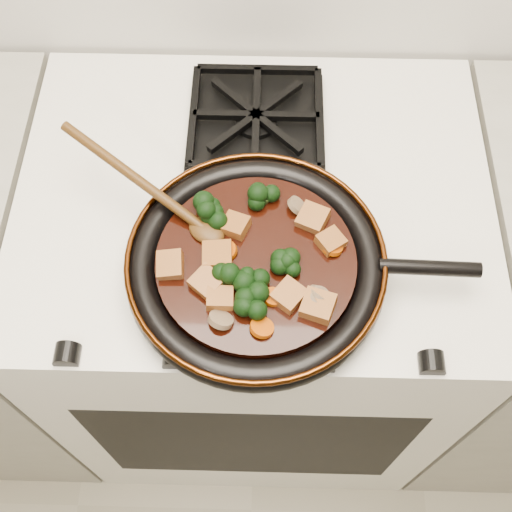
{
  "coord_description": "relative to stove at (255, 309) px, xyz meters",
  "views": [
    {
      "loc": [
        0.02,
        1.11,
        1.74
      ],
      "look_at": [
        0.01,
        1.54,
        0.97
      ],
      "focal_mm": 45.0,
      "sensor_mm": 36.0,
      "label": 1
    }
  ],
  "objects": [
    {
      "name": "mushroom_slice_2",
      "position": [
        0.09,
        -0.22,
        0.52
      ],
      "size": [
        0.03,
        0.04,
        0.03
      ],
      "primitive_type": "cylinder",
      "rotation": [
        0.99,
        0.0,
        1.97
      ],
      "color": "brown",
      "rests_on": "braising_sauce"
    },
    {
      "name": "tofu_cube_1",
      "position": [
        0.11,
        -0.13,
        0.52
      ],
      "size": [
        0.05,
        0.05,
        0.02
      ],
      "primitive_type": "cube",
      "rotation": [
        0.03,
        0.05,
        0.63
      ],
      "color": "brown",
      "rests_on": "braising_sauce"
    },
    {
      "name": "burner_grate_front",
      "position": [
        0.0,
        -0.14,
        0.46
      ],
      "size": [
        0.23,
        0.23,
        0.03
      ],
      "primitive_type": null,
      "color": "black",
      "rests_on": "stove"
    },
    {
      "name": "burner_grate_back",
      "position": [
        0.0,
        0.14,
        0.46
      ],
      "size": [
        0.23,
        0.23,
        0.03
      ],
      "primitive_type": null,
      "color": "black",
      "rests_on": "stove"
    },
    {
      "name": "carrot_coin_3",
      "position": [
        -0.03,
        -0.14,
        0.51
      ],
      "size": [
        0.03,
        0.03,
        0.02
      ],
      "primitive_type": "cylinder",
      "rotation": [
        0.15,
        -0.34,
        0.0
      ],
      "color": "#B24604",
      "rests_on": "braising_sauce"
    },
    {
      "name": "broccoli_floret_2",
      "position": [
        0.01,
        -0.22,
        0.52
      ],
      "size": [
        0.08,
        0.07,
        0.06
      ],
      "primitive_type": null,
      "rotation": [
        0.04,
        -0.2,
        2.84
      ],
      "color": "black",
      "rests_on": "braising_sauce"
    },
    {
      "name": "tofu_cube_5",
      "position": [
        -0.04,
        -0.22,
        0.52
      ],
      "size": [
        0.04,
        0.03,
        0.02
      ],
      "primitive_type": "cube",
      "rotation": [
        -0.03,
        0.06,
        0.02
      ],
      "color": "brown",
      "rests_on": "braising_sauce"
    },
    {
      "name": "tofu_cube_3",
      "position": [
        -0.06,
        -0.19,
        0.52
      ],
      "size": [
        0.05,
        0.05,
        0.02
      ],
      "primitive_type": "cube",
      "rotation": [
        -0.07,
        -0.04,
        2.45
      ],
      "color": "brown",
      "rests_on": "braising_sauce"
    },
    {
      "name": "wooden_spoon",
      "position": [
        -0.13,
        -0.07,
        0.53
      ],
      "size": [
        0.15,
        0.11,
        0.26
      ],
      "rotation": [
        0.0,
        0.0,
        2.56
      ],
      "color": "#452A0E",
      "rests_on": "braising_sauce"
    },
    {
      "name": "skillet",
      "position": [
        0.01,
        -0.15,
        0.49
      ],
      "size": [
        0.5,
        0.37,
        0.05
      ],
      "rotation": [
        0.0,
        0.0,
        -0.03
      ],
      "color": "black",
      "rests_on": "burner_grate_front"
    },
    {
      "name": "broccoli_floret_0",
      "position": [
        -0.04,
        -0.19,
        0.52
      ],
      "size": [
        0.08,
        0.08,
        0.07
      ],
      "primitive_type": null,
      "rotation": [
        0.15,
        0.08,
        1.94
      ],
      "color": "black",
      "rests_on": "braising_sauce"
    },
    {
      "name": "braising_sauce",
      "position": [
        0.01,
        -0.15,
        0.5
      ],
      "size": [
        0.28,
        0.28,
        0.02
      ],
      "primitive_type": "cylinder",
      "color": "black",
      "rests_on": "skillet"
    },
    {
      "name": "stove",
      "position": [
        0.0,
        0.0,
        0.0
      ],
      "size": [
        0.76,
        0.6,
        0.9
      ],
      "primitive_type": "cube",
      "color": "white",
      "rests_on": "ground"
    },
    {
      "name": "broccoli_floret_1",
      "position": [
        0.02,
        -0.06,
        0.52
      ],
      "size": [
        0.09,
        0.09,
        0.07
      ],
      "primitive_type": null,
      "rotation": [
        0.14,
        -0.24,
        2.37
      ],
      "color": "black",
      "rests_on": "braising_sauce"
    },
    {
      "name": "tofu_cube_0",
      "position": [
        0.05,
        -0.21,
        0.52
      ],
      "size": [
        0.05,
        0.05,
        0.02
      ],
      "primitive_type": "cube",
      "rotation": [
        0.01,
        -0.02,
        2.48
      ],
      "color": "brown",
      "rests_on": "braising_sauce"
    },
    {
      "name": "broccoli_floret_5",
      "position": [
        -0.06,
        -0.09,
        0.52
      ],
      "size": [
        0.09,
        0.09,
        0.06
      ],
      "primitive_type": null,
      "rotation": [
        -0.1,
        0.01,
        0.71
      ],
      "color": "black",
      "rests_on": "braising_sauce"
    },
    {
      "name": "carrot_coin_2",
      "position": [
        0.02,
        -0.26,
        0.51
      ],
      "size": [
        0.03,
        0.03,
        0.02
      ],
      "primitive_type": "cylinder",
      "rotation": [
        -0.22,
        0.25,
        0.0
      ],
      "color": "#B24604",
      "rests_on": "braising_sauce"
    },
    {
      "name": "tofu_cube_7",
      "position": [
        0.09,
        -0.09,
        0.52
      ],
      "size": [
        0.05,
        0.05,
        0.03
      ],
      "primitive_type": "cube",
      "rotation": [
        -0.11,
        0.06,
        2.69
      ],
      "color": "brown",
      "rests_on": "braising_sauce"
    },
    {
      "name": "tofu_cube_6",
      "position": [
        -0.05,
        -0.15,
        0.52
      ],
      "size": [
        0.04,
        0.05,
        0.03
      ],
      "primitive_type": "cube",
      "rotation": [
        -0.09,
        -0.05,
        0.07
      ],
      "color": "brown",
      "rests_on": "braising_sauce"
    },
    {
      "name": "tofu_cube_8",
      "position": [
        -0.02,
        -0.1,
        0.52
      ],
      "size": [
        0.05,
        0.05,
        0.02
      ],
      "primitive_type": "cube",
      "rotation": [
        -0.11,
        0.02,
        1.16
      ],
      "color": "brown",
      "rests_on": "braising_sauce"
    },
    {
      "name": "broccoli_floret_3",
      "position": [
        0.05,
        -0.17,
        0.52
      ],
      "size": [
        0.08,
        0.07,
        0.06
      ],
      "primitive_type": null,
      "rotation": [
        0.08,
        0.23,
        0.37
      ],
      "color": "black",
      "rests_on": "braising_sauce"
    },
    {
      "name": "broccoli_floret_4",
      "position": [
        0.01,
        -0.19,
        0.52
      ],
      "size": [
        0.09,
        0.08,
        0.06
      ],
      "primitive_type": null,
      "rotation": [
        -0.24,
        0.01,
        1.17
      ],
      "color": "black",
      "rests_on": "braising_sauce"
    },
    {
      "name": "mushroom_slice_1",
      "position": [
        0.09,
        -0.22,
        0.52
      ],
      "size": [
        0.05,
        0.05,
        0.02
      ],
      "primitive_type": "cylinder",
      "rotation": [
        0.43,
        0.0,
        0.95
      ],
      "color": "brown",
      "rests_on": "braising_sauce"
    },
    {
      "name": "tofu_cube_4",
      "position": [
        -0.11,
        -0.17,
        0.52
      ],
      "size": [
        0.04,
        0.04,
        0.03
      ],
      "primitive_type": "cube",
      "rotation": [
        -0.11,
        -0.11,
        1.66
      ],
      "color": "brown",
      "rests_on": "braising_sauce"
    },
    {
      "name": "carrot_coin_0",
      "position": [
        0.03,
        -0.21,
        0.51
      ],
      "size": [
        0.03,
        0.03,
        0.01
      ],
      "primitive_type": "cylinder",
      "rotation": [
        -0.05,
        0.19,
        0.0
      ],
      "color": "#B24604",
      "rests_on": "braising_sauce"
    },
    {
      "name": "mushroom_slice_0",
      "position": [
        0.1,
        -0.21,
        0.52
      ],
      "size": [
        0.05,
        0.05,
        0.03
      ],
      "primitive_type": "cylinder",
      "rotation": [
        0.79,
        0.0,
        2.49
      ],
      "color": "brown",
      "rests_on": "braising_sauce"
    },
    {
      "name": "tofu_cube_2",
      "position": [
        0.09,
        -0.23,
        0.52
      ],
      "size": [
        0.05,
        0.05,
        0.03
      ],
      "primitive_type": "cube",
      "rotation": [
        -0.01,
        0.08,
        2.81
      ],
      "color": "brown",
      "rests_on": "braising_sauce"
    },
    {
      "name": "carrot_coin_1",
      "position": [
        0.11,
        -0.13,
        0.51
      ],
      "size": [
        0.03,
        0.03,
        0.02
      ],
      "primitive_type": "cylinder",
      "rotation": [
        -0.31,
        0.18,
        0.0
      ],
      "color": "#B24604",
      "rests_on": "braising_sauce"
    },
    {
      "name": "mushroom_slice_4",
      "position": [
        0.06,
        -0.07,
        0.52
      ],
      "size": [
        0.04,
        0.04,
        0.03
      ],
      "primitive_type": "cylinder",
      "rotation": [
        0.72,
        0.0,
        1.9
      ],
      "color": "brown",
      "rests_on": "braising_sauce"
    },
    {
      "name": "mushroom_slice_3",
      "position": [
        -0.04,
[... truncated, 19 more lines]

